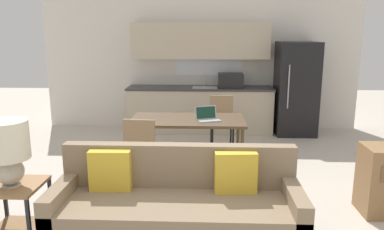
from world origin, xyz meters
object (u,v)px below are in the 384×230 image
(refrigerator, at_px, (296,89))
(side_table, at_px, (15,203))
(dining_chair_far_right, at_px, (222,120))
(table_lamp, at_px, (7,147))
(dining_chair_near_left, at_px, (142,148))
(laptop, at_px, (207,117))
(dining_table, at_px, (188,123))
(couch, at_px, (177,206))

(refrigerator, bearing_deg, side_table, -130.65)
(refrigerator, height_order, dining_chair_far_right, refrigerator)
(side_table, height_order, table_lamp, table_lamp)
(dining_chair_near_left, relative_size, laptop, 2.37)
(refrigerator, relative_size, dining_chair_far_right, 1.95)
(refrigerator, bearing_deg, dining_table, -135.85)
(refrigerator, relative_size, couch, 0.78)
(dining_chair_near_left, bearing_deg, dining_chair_far_right, -118.50)
(dining_chair_far_right, xyz_separation_m, dining_chair_near_left, (-1.07, -1.60, 0.00))
(dining_table, height_order, dining_chair_far_right, dining_chair_far_right)
(couch, bearing_deg, refrigerator, 63.72)
(couch, xyz_separation_m, table_lamp, (-1.52, -0.11, 0.60))
(side_table, bearing_deg, laptop, 49.11)
(dining_table, height_order, couch, couch)
(dining_table, height_order, dining_chair_near_left, dining_chair_near_left)
(refrigerator, height_order, side_table, refrigerator)
(table_lamp, bearing_deg, couch, 3.97)
(dining_table, height_order, laptop, laptop)
(dining_table, distance_m, laptop, 0.31)
(side_table, relative_size, laptop, 1.48)
(side_table, xyz_separation_m, dining_chair_far_right, (2.04, 2.96, 0.13))
(dining_chair_near_left, bearing_deg, dining_table, -119.16)
(couch, bearing_deg, side_table, -177.34)
(couch, bearing_deg, dining_chair_far_right, 79.86)
(dining_chair_far_right, bearing_deg, dining_chair_near_left, -126.71)
(couch, xyz_separation_m, dining_chair_far_right, (0.52, 2.89, 0.16))
(dining_chair_far_right, bearing_deg, couch, -103.05)
(refrigerator, distance_m, side_table, 5.41)
(refrigerator, distance_m, laptop, 2.64)
(dining_chair_far_right, xyz_separation_m, laptop, (-0.24, -0.88, 0.26))
(refrigerator, bearing_deg, table_lamp, -130.38)
(refrigerator, relative_size, laptop, 4.61)
(dining_chair_far_right, bearing_deg, laptop, -108.30)
(refrigerator, distance_m, dining_chair_near_left, 3.74)
(couch, bearing_deg, dining_table, 90.35)
(refrigerator, distance_m, dining_chair_far_right, 1.89)
(table_lamp, distance_m, dining_chair_near_left, 1.76)
(dining_chair_near_left, bearing_deg, side_table, 59.79)
(side_table, xyz_separation_m, table_lamp, (0.00, -0.03, 0.56))
(dining_table, distance_m, couch, 2.10)
(table_lamp, bearing_deg, refrigerator, 49.62)
(dining_chair_far_right, distance_m, laptop, 0.95)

